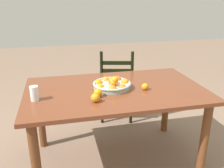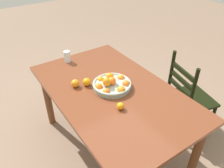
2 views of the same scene
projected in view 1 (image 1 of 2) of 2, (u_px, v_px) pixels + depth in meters
name	position (u px, v px, depth m)	size (l,w,h in m)	color
ground_plane	(115.00, 158.00, 2.49)	(12.00, 12.00, 0.00)	#816854
dining_table	(115.00, 99.00, 2.26)	(1.62, 0.98, 0.77)	brown
chair_near_window	(117.00, 87.00, 3.15)	(0.51, 0.51, 0.94)	black
fruit_bowl	(112.00, 84.00, 2.22)	(0.35, 0.35, 0.13)	#99A89B
orange_loose_0	(95.00, 98.00, 1.94)	(0.07, 0.07, 0.07)	orange
orange_loose_1	(145.00, 87.00, 2.19)	(0.06, 0.06, 0.06)	orange
orange_loose_2	(98.00, 93.00, 2.03)	(0.07, 0.07, 0.07)	orange
drinking_glass	(34.00, 93.00, 1.96)	(0.07, 0.07, 0.12)	silver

